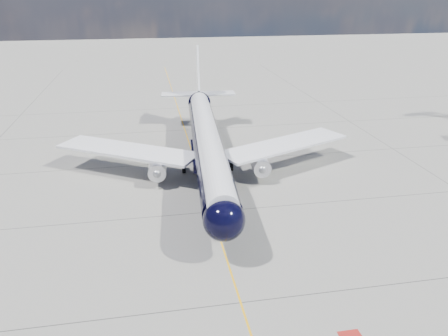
{
  "coord_description": "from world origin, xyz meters",
  "views": [
    {
      "loc": [
        -6.06,
        -31.43,
        22.42
      ],
      "look_at": [
        1.84,
        12.49,
        4.0
      ],
      "focal_mm": 35.0,
      "sensor_mm": 36.0,
      "label": 1
    }
  ],
  "objects": [
    {
      "name": "taxiway_centerline",
      "position": [
        0.0,
        25.0,
        0.0
      ],
      "size": [
        0.16,
        160.0,
        0.01
      ],
      "primitive_type": "cube",
      "color": "#FBAE0D",
      "rests_on": "ground"
    },
    {
      "name": "ground",
      "position": [
        0.0,
        30.0,
        0.0
      ],
      "size": [
        320.0,
        320.0,
        0.0
      ],
      "primitive_type": "plane",
      "color": "gray",
      "rests_on": "ground"
    },
    {
      "name": "main_airliner",
      "position": [
        1.25,
        21.59,
        4.29
      ],
      "size": [
        39.23,
        47.87,
        13.82
      ],
      "rotation": [
        0.0,
        0.0,
        -0.07
      ],
      "color": "black",
      "rests_on": "ground"
    }
  ]
}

